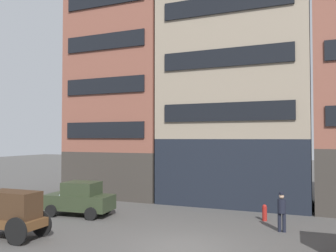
# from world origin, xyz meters

# --- Properties ---
(ground_plane) EXTENTS (120.00, 120.00, 0.00)m
(ground_plane) POSITION_xyz_m (0.00, 0.00, 0.00)
(ground_plane) COLOR #4C4947
(building_far_left) EXTENTS (7.76, 5.79, 15.96)m
(building_far_left) POSITION_xyz_m (-8.47, 10.40, 8.03)
(building_far_left) COLOR #38332D
(building_far_left) RESTS_ON ground_plane
(building_center_left) EXTENTS (9.84, 5.79, 14.42)m
(building_center_left) POSITION_xyz_m (-0.02, 10.40, 7.25)
(building_center_left) COLOR black
(building_center_left) RESTS_ON ground_plane
(cargo_wagon) EXTENTS (2.92, 1.53, 1.98)m
(cargo_wagon) POSITION_xyz_m (-7.06, -1.58, 1.15)
(cargo_wagon) COLOR brown
(cargo_wagon) RESTS_ON ground_plane
(sedan_dark) EXTENTS (3.82, 2.11, 1.83)m
(sedan_dark) POSITION_xyz_m (-7.10, 3.19, 0.91)
(sedan_dark) COLOR #2D3823
(sedan_dark) RESTS_ON ground_plane
(pedestrian_officer) EXTENTS (0.42, 0.42, 1.79)m
(pedestrian_officer) POSITION_xyz_m (3.42, 3.84, 0.98)
(pedestrian_officer) COLOR black
(pedestrian_officer) RESTS_ON ground_plane
(fire_hydrant_curbside) EXTENTS (0.24, 0.24, 0.83)m
(fire_hydrant_curbside) POSITION_xyz_m (2.42, 5.75, 0.43)
(fire_hydrant_curbside) COLOR maroon
(fire_hydrant_curbside) RESTS_ON ground_plane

